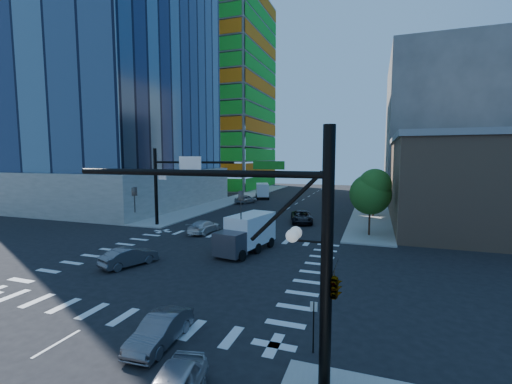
% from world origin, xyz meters
% --- Properties ---
extents(ground, '(160.00, 160.00, 0.00)m').
position_xyz_m(ground, '(0.00, 0.00, 0.00)').
color(ground, black).
rests_on(ground, ground).
extents(road_markings, '(20.00, 20.00, 0.01)m').
position_xyz_m(road_markings, '(0.00, 0.00, 0.01)').
color(road_markings, silver).
rests_on(road_markings, ground).
extents(sidewalk_ne, '(5.00, 60.00, 0.15)m').
position_xyz_m(sidewalk_ne, '(12.50, 40.00, 0.07)').
color(sidewalk_ne, '#9A9892').
rests_on(sidewalk_ne, ground).
extents(sidewalk_nw, '(5.00, 60.00, 0.15)m').
position_xyz_m(sidewalk_nw, '(-12.50, 40.00, 0.07)').
color(sidewalk_nw, '#9A9892').
rests_on(sidewalk_nw, ground).
extents(construction_building, '(25.16, 34.50, 70.60)m').
position_xyz_m(construction_building, '(-27.41, 61.93, 24.61)').
color(construction_building, gray).
rests_on(construction_building, ground).
extents(commercial_building, '(20.50, 22.50, 10.60)m').
position_xyz_m(commercial_building, '(25.00, 22.00, 5.31)').
color(commercial_building, '#967157').
rests_on(commercial_building, ground).
extents(bg_building_ne, '(24.00, 30.00, 28.00)m').
position_xyz_m(bg_building_ne, '(27.00, 55.00, 14.00)').
color(bg_building_ne, '#5C5753').
rests_on(bg_building_ne, ground).
extents(signal_mast_se, '(10.51, 2.48, 9.00)m').
position_xyz_m(signal_mast_se, '(10.60, -11.50, 5.01)').
color(signal_mast_se, black).
rests_on(signal_mast_se, sidewalk_se).
extents(signal_mast_nw, '(10.20, 0.40, 9.00)m').
position_xyz_m(signal_mast_nw, '(-10.00, 11.50, 5.49)').
color(signal_mast_nw, black).
rests_on(signal_mast_nw, sidewalk_nw).
extents(tree_south, '(4.16, 4.16, 6.82)m').
position_xyz_m(tree_south, '(12.63, 13.90, 4.69)').
color(tree_south, '#382316').
rests_on(tree_south, sidewalk_ne).
extents(tree_north, '(3.54, 3.52, 5.78)m').
position_xyz_m(tree_north, '(12.93, 25.90, 3.99)').
color(tree_north, '#382316').
rests_on(tree_north, sidewalk_ne).
extents(no_parking_sign, '(0.30, 0.06, 2.20)m').
position_xyz_m(no_parking_sign, '(10.70, -9.00, 1.38)').
color(no_parking_sign, black).
rests_on(no_parking_sign, ground).
extents(car_nb_right, '(1.55, 3.91, 1.27)m').
position_xyz_m(car_nb_right, '(4.29, -10.53, 0.63)').
color(car_nb_right, '#535257').
rests_on(car_nb_right, ground).
extents(car_nb_far, '(3.79, 5.79, 1.48)m').
position_xyz_m(car_nb_far, '(4.45, 18.82, 0.74)').
color(car_nb_far, black).
rests_on(car_nb_far, ground).
extents(car_sb_near, '(2.19, 4.80, 1.36)m').
position_xyz_m(car_sb_near, '(-4.32, 9.88, 0.68)').
color(car_sb_near, white).
rests_on(car_sb_near, ground).
extents(car_sb_mid, '(3.39, 4.81, 1.52)m').
position_xyz_m(car_sb_mid, '(-8.50, 33.40, 0.76)').
color(car_sb_mid, '#979A9E').
rests_on(car_sb_mid, ground).
extents(car_sb_cross, '(2.91, 4.53, 1.41)m').
position_xyz_m(car_sb_cross, '(-4.30, -2.08, 0.70)').
color(car_sb_cross, '#505055').
rests_on(car_sb_cross, ground).
extents(box_truck_near, '(3.67, 6.39, 3.15)m').
position_xyz_m(box_truck_near, '(2.56, 4.18, 1.40)').
color(box_truck_near, black).
rests_on(box_truck_near, ground).
extents(box_truck_far, '(4.32, 6.21, 3.00)m').
position_xyz_m(box_truck_far, '(-8.19, 41.58, 1.33)').
color(box_truck_far, black).
rests_on(box_truck_far, ground).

